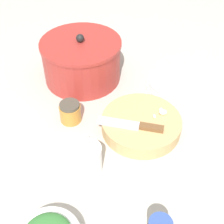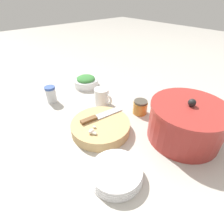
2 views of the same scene
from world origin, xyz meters
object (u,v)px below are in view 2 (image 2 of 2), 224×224
garlic_cloves (93,131)px  stock_pot (186,122)px  spice_jar (51,94)px  honey_jar (140,107)px  coffee_mug (102,97)px  herb_bowl (86,81)px  plate_stack (116,173)px  chef_knife (99,116)px  cutting_board (101,127)px

garlic_cloves → stock_pot: bearing=52.8°
spice_jar → honey_jar: bearing=36.3°
spice_jar → coffee_mug: spice_jar is taller
herb_bowl → plate_stack: bearing=-26.1°
chef_knife → garlic_cloves: bearing=-44.9°
cutting_board → chef_knife: 0.05m
chef_knife → honey_jar: (0.05, 0.20, -0.02)m
plate_stack → honey_jar: 0.38m
cutting_board → spice_jar: spice_jar is taller
herb_bowl → chef_knife: bearing=-25.7°
cutting_board → chef_knife: chef_knife is taller
coffee_mug → stock_pot: size_ratio=0.38×
cutting_board → stock_pot: (0.25, 0.23, 0.05)m
stock_pot → coffee_mug: bearing=-168.0°
chef_knife → plate_stack: 0.27m
chef_knife → stock_pot: stock_pot is taller
chef_knife → coffee_mug: size_ratio=1.87×
chef_knife → honey_jar: 0.21m
spice_jar → stock_pot: 0.66m
spice_jar → cutting_board: bearing=8.0°
cutting_board → spice_jar: bearing=-172.0°
spice_jar → plate_stack: (0.56, -0.05, -0.03)m
herb_bowl → stock_pot: bearing=3.0°
spice_jar → honey_jar: 0.46m
cutting_board → garlic_cloves: 0.07m
herb_bowl → coffee_mug: coffee_mug is taller
herb_bowl → coffee_mug: 0.23m
herb_bowl → honey_jar: 0.41m
coffee_mug → herb_bowl: bearing=166.6°
chef_knife → spice_jar: 0.33m
cutting_board → chef_knife: size_ratio=1.22×
herb_bowl → garlic_cloves: bearing=-31.0°
coffee_mug → stock_pot: stock_pot is taller
cutting_board → chef_knife: (-0.03, 0.02, 0.03)m
herb_bowl → spice_jar: spice_jar is taller
cutting_board → coffee_mug: bearing=139.6°
chef_knife → plate_stack: bearing=-19.7°
cutting_board → garlic_cloves: bearing=-63.3°
herb_bowl → honey_jar: (0.41, 0.03, 0.00)m
coffee_mug → cutting_board: bearing=-40.4°
garlic_cloves → spice_jar: (-0.38, 0.01, -0.01)m
spice_jar → herb_bowl: bearing=98.2°
chef_knife → stock_pot: 0.35m
herb_bowl → spice_jar: bearing=-81.8°
chef_knife → herb_bowl: 0.39m
cutting_board → herb_bowl: size_ratio=1.62×
garlic_cloves → honey_jar: honey_jar is taller
herb_bowl → honey_jar: size_ratio=2.21×
cutting_board → plate_stack: size_ratio=1.42×
spice_jar → plate_stack: bearing=-5.1°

